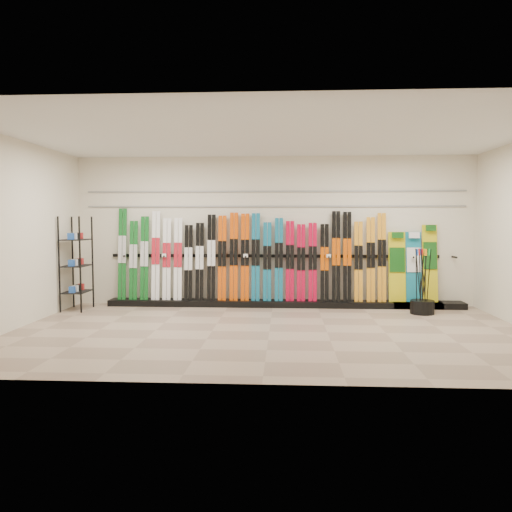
{
  "coord_description": "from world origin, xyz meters",
  "views": [
    {
      "loc": [
        0.23,
        -7.59,
        1.7
      ],
      "look_at": [
        -0.26,
        1.0,
        1.1
      ],
      "focal_mm": 35.0,
      "sensor_mm": 36.0,
      "label": 1
    }
  ],
  "objects": [
    {
      "name": "pole_bin",
      "position": [
        2.76,
        1.64,
        0.12
      ],
      "size": [
        0.43,
        0.43,
        0.25
      ],
      "primitive_type": "cylinder",
      "color": "black",
      "rests_on": "floor"
    },
    {
      "name": "left_wall",
      "position": [
        -4.0,
        0.0,
        1.5
      ],
      "size": [
        0.0,
        5.0,
        5.0
      ],
      "primitive_type": "plane",
      "rotation": [
        1.57,
        0.0,
        1.57
      ],
      "color": "beige",
      "rests_on": "floor"
    },
    {
      "name": "ceiling",
      "position": [
        0.0,
        0.0,
        3.0
      ],
      "size": [
        8.0,
        8.0,
        0.0
      ],
      "primitive_type": "plane",
      "rotation": [
        3.14,
        0.0,
        0.0
      ],
      "color": "silver",
      "rests_on": "back_wall"
    },
    {
      "name": "skis",
      "position": [
        -0.46,
        2.32,
        0.95
      ],
      "size": [
        5.37,
        0.21,
        1.84
      ],
      "color": "#125E1E",
      "rests_on": "ski_rack_base"
    },
    {
      "name": "ski_poles",
      "position": [
        2.75,
        1.62,
        0.61
      ],
      "size": [
        0.32,
        0.34,
        1.18
      ],
      "color": "black",
      "rests_on": "pole_bin"
    },
    {
      "name": "accessory_rack",
      "position": [
        -3.75,
        1.7,
        0.9
      ],
      "size": [
        0.4,
        0.6,
        1.79
      ],
      "primitive_type": "cube",
      "color": "black",
      "rests_on": "floor"
    },
    {
      "name": "snowboards",
      "position": [
        2.77,
        2.35,
        0.83
      ],
      "size": [
        0.95,
        0.23,
        1.51
      ],
      "color": "gold",
      "rests_on": "ski_rack_base"
    },
    {
      "name": "floor",
      "position": [
        0.0,
        0.0,
        0.0
      ],
      "size": [
        8.0,
        8.0,
        0.0
      ],
      "primitive_type": "plane",
      "color": "#876F5D",
      "rests_on": "ground"
    },
    {
      "name": "slatwall_rail_1",
      "position": [
        0.0,
        2.48,
        2.3
      ],
      "size": [
        7.6,
        0.02,
        0.03
      ],
      "primitive_type": "cube",
      "color": "gray",
      "rests_on": "back_wall"
    },
    {
      "name": "back_wall",
      "position": [
        0.0,
        2.5,
        1.5
      ],
      "size": [
        8.0,
        0.0,
        8.0
      ],
      "primitive_type": "plane",
      "rotation": [
        1.57,
        0.0,
        0.0
      ],
      "color": "beige",
      "rests_on": "floor"
    },
    {
      "name": "ski_rack_base",
      "position": [
        0.22,
        2.28,
        0.06
      ],
      "size": [
        8.0,
        0.4,
        0.12
      ],
      "primitive_type": "cube",
      "color": "black",
      "rests_on": "floor"
    },
    {
      "name": "slatwall_rail_0",
      "position": [
        0.0,
        2.48,
        2.0
      ],
      "size": [
        7.6,
        0.02,
        0.03
      ],
      "primitive_type": "cube",
      "color": "gray",
      "rests_on": "back_wall"
    }
  ]
}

